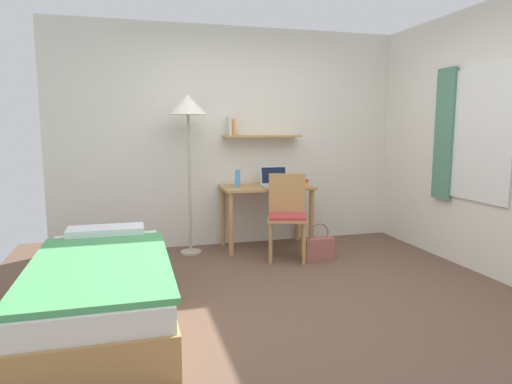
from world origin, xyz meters
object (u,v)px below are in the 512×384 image
standing_lamp (188,113)px  laptop (275,181)px  book_stack (298,182)px  handbag (319,248)px  bed (102,289)px  water_bottle (238,178)px  desk_chair (287,212)px  desk (266,198)px

standing_lamp → laptop: size_ratio=5.30×
book_stack → handbag: 0.90m
bed → water_bottle: 2.26m
standing_lamp → water_bottle: (0.56, 0.02, -0.74)m
desk_chair → handbag: desk_chair is taller
book_stack → water_bottle: bearing=176.3°
book_stack → handbag: (0.00, -0.62, -0.64)m
desk → laptop: size_ratio=3.14×
desk → desk_chair: 0.52m
water_bottle → book_stack: water_bottle is taller
handbag → laptop: bearing=111.8°
desk_chair → handbag: bearing=-29.1°
laptop → water_bottle: laptop is taller
desk_chair → handbag: size_ratio=2.25×
desk_chair → book_stack: size_ratio=3.86×
desk → standing_lamp: size_ratio=0.59×
bed → standing_lamp: size_ratio=1.14×
standing_lamp → laptop: bearing=2.4°
bed → laptop: bearing=41.7°
bed → water_bottle: water_bottle is taller
desk → water_bottle: size_ratio=5.21×
desk → water_bottle: 0.42m
water_bottle → handbag: size_ratio=0.50×
bed → laptop: laptop is taller
desk → desk_chair: size_ratio=1.15×
bed → desk: (1.77, 1.66, 0.36)m
laptop → book_stack: bearing=-13.8°
handbag → bed: bearing=-155.4°
standing_lamp → handbag: size_ratio=4.36×
bed → book_stack: book_stack is taller
bed → handbag: (2.16, 0.99, -0.10)m
laptop → desk_chair: bearing=-93.0°
desk_chair → book_stack: desk_chair is taller
water_bottle → handbag: water_bottle is taller
bed → standing_lamp: standing_lamp is taller
book_stack → desk_chair: bearing=-123.5°
laptop → book_stack: size_ratio=1.41×
standing_lamp → book_stack: standing_lamp is taller
desk → book_stack: book_stack is taller
book_stack → standing_lamp: bearing=178.9°
bed → book_stack: (2.15, 1.61, 0.54)m
desk → desk_chair: (0.08, -0.50, -0.09)m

